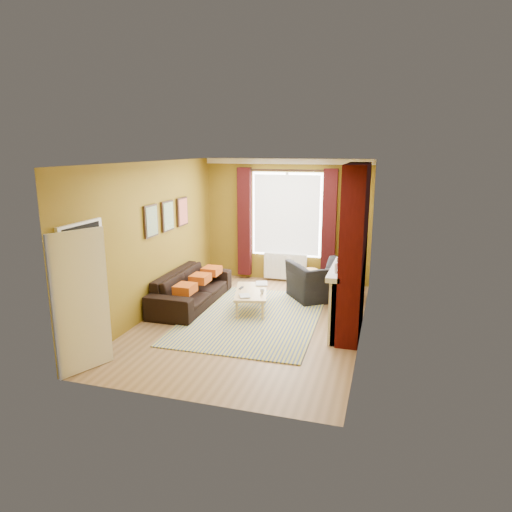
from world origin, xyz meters
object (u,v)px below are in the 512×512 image
coffee_table (251,293)px  wicker_stool (310,278)px  sofa (192,288)px  armchair (321,281)px  floor_lamp (353,235)px

coffee_table → wicker_stool: 1.96m
sofa → coffee_table: 1.23m
wicker_stool → coffee_table: bearing=-115.3°
armchair → coffee_table: bearing=5.8°
armchair → wicker_stool: size_ratio=2.79×
sofa → armchair: size_ratio=1.93×
sofa → coffee_table: size_ratio=1.79×
armchair → coffee_table: size_ratio=0.93×
wicker_stool → armchair: bearing=-64.8°
coffee_table → floor_lamp: size_ratio=0.79×
coffee_table → floor_lamp: bearing=27.6°
sofa → wicker_stool: bearing=-49.5°
sofa → floor_lamp: (2.97, 1.58, 0.94)m
coffee_table → sofa: bearing=166.0°
wicker_stool → floor_lamp: 1.41m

